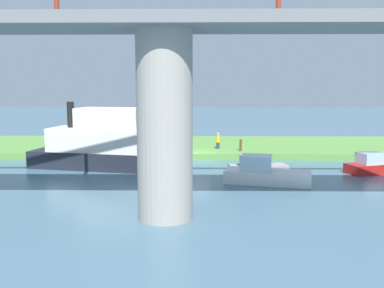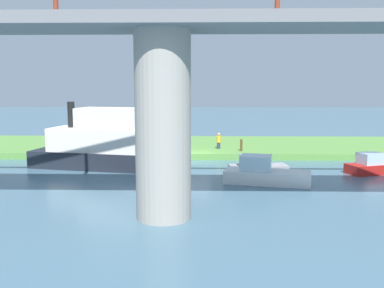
{
  "view_description": "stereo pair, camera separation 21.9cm",
  "coord_description": "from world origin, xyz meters",
  "views": [
    {
      "loc": [
        -0.42,
        33.78,
        6.0
      ],
      "look_at": [
        0.09,
        5.0,
        2.0
      ],
      "focal_mm": 40.24,
      "sensor_mm": 36.0,
      "label": 1
    },
    {
      "loc": [
        -0.64,
        33.77,
        6.0
      ],
      "look_at": [
        0.09,
        5.0,
        2.0
      ],
      "focal_mm": 40.24,
      "sensor_mm": 36.0,
      "label": 2
    }
  ],
  "objects": [
    {
      "name": "ground_plane",
      "position": [
        0.0,
        0.0,
        0.0
      ],
      "size": [
        160.0,
        160.0,
        0.0
      ],
      "primitive_type": "plane",
      "color": "#476B7F"
    },
    {
      "name": "grassy_bank",
      "position": [
        0.0,
        -6.0,
        0.25
      ],
      "size": [
        80.0,
        12.0,
        0.5
      ],
      "primitive_type": "cube",
      "color": "#5B9342",
      "rests_on": "ground"
    },
    {
      "name": "bridge_pylon",
      "position": [
        1.12,
        14.93,
        4.17
      ],
      "size": [
        2.47,
        2.47,
        8.34
      ],
      "primitive_type": "cylinder",
      "color": "#9E998E",
      "rests_on": "ground"
    },
    {
      "name": "bridge_span",
      "position": [
        1.12,
        14.92,
        8.84
      ],
      "size": [
        73.2,
        4.3,
        3.25
      ],
      "color": "slate",
      "rests_on": "bridge_pylon"
    },
    {
      "name": "person_on_bank",
      "position": [
        -2.01,
        -2.9,
        1.2
      ],
      "size": [
        0.45,
        0.45,
        1.39
      ],
      "color": "#2D334C",
      "rests_on": "grassy_bank"
    },
    {
      "name": "mooring_post",
      "position": [
        -3.84,
        -1.62,
        0.99
      ],
      "size": [
        0.2,
        0.2,
        0.98
      ],
      "primitive_type": "cylinder",
      "color": "brown",
      "rests_on": "grassy_bank"
    },
    {
      "name": "motorboat_white",
      "position": [
        6.79,
        3.22,
        1.76
      ],
      "size": [
        9.75,
        4.95,
        4.76
      ],
      "color": "#1E232D",
      "rests_on": "ground"
    },
    {
      "name": "pontoon_yellow",
      "position": [
        -12.4,
        4.73,
        0.51
      ],
      "size": [
        4.53,
        2.8,
        1.42
      ],
      "color": "red",
      "rests_on": "ground"
    },
    {
      "name": "motorboat_red",
      "position": [
        -4.4,
        7.97,
        0.61
      ],
      "size": [
        5.41,
        2.88,
        1.71
      ],
      "color": "white",
      "rests_on": "ground"
    },
    {
      "name": "skiff_small",
      "position": [
        -4.27,
        5.17,
        0.46
      ],
      "size": [
        4.06,
        1.98,
        1.3
      ],
      "color": "#99999E",
      "rests_on": "ground"
    }
  ]
}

